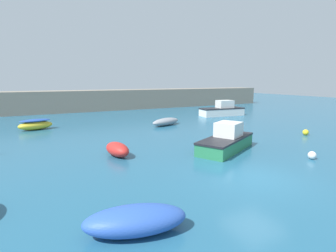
{
  "coord_description": "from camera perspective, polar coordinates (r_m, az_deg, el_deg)",
  "views": [
    {
      "loc": [
        -8.79,
        -8.33,
        4.44
      ],
      "look_at": [
        0.85,
        10.42,
        0.72
      ],
      "focal_mm": 28.0,
      "sensor_mm": 36.0,
      "label": 1
    }
  ],
  "objects": [
    {
      "name": "motorboat_with_cabin",
      "position": [
        33.78,
        11.75,
        3.4
      ],
      "size": [
        5.78,
        2.49,
        1.91
      ],
      "rotation": [
        0.0,
        0.0,
        3.04
      ],
      "color": "white",
      "rests_on": "ground_plane"
    },
    {
      "name": "harbor_breakwater",
      "position": [
        40.5,
        -14.66,
        5.47
      ],
      "size": [
        57.94,
        3.96,
        2.96
      ],
      "primitive_type": "cube",
      "color": "gray",
      "rests_on": "ground_plane"
    },
    {
      "name": "mooring_buoy_yellow",
      "position": [
        24.12,
        27.78,
        -1.22
      ],
      "size": [
        0.47,
        0.47,
        0.47
      ],
      "primitive_type": "sphere",
      "color": "yellow",
      "rests_on": "ground_plane"
    },
    {
      "name": "rowboat_with_red_cover",
      "position": [
        26.44,
        -26.89,
        0.3
      ],
      "size": [
        3.03,
        1.7,
        0.97
      ],
      "rotation": [
        0.0,
        0.0,
        3.34
      ],
      "color": "yellow",
      "rests_on": "ground_plane"
    },
    {
      "name": "motorboat_grey_hull",
      "position": [
        17.17,
        12.58,
        -3.12
      ],
      "size": [
        5.3,
        3.94,
        1.76
      ],
      "rotation": [
        0.0,
        0.0,
        3.62
      ],
      "color": "#287A4C",
      "rests_on": "ground_plane"
    },
    {
      "name": "ground_plane",
      "position": [
        12.94,
        18.43,
        -11.09
      ],
      "size": [
        120.0,
        120.0,
        0.2
      ],
      "primitive_type": "cube",
      "color": "#235B7A"
    },
    {
      "name": "rowboat_white_midwater",
      "position": [
        8.18,
        -7.1,
        -19.65
      ],
      "size": [
        3.27,
        2.03,
        0.81
      ],
      "rotation": [
        0.0,
        0.0,
        2.89
      ],
      "color": "#2D56B7",
      "rests_on": "ground_plane"
    },
    {
      "name": "mooring_buoy_white",
      "position": [
        17.04,
        28.86,
        -5.6
      ],
      "size": [
        0.45,
        0.45,
        0.45
      ],
      "primitive_type": "sphere",
      "color": "white",
      "rests_on": "ground_plane"
    },
    {
      "name": "fishing_dinghy_green",
      "position": [
        15.77,
        -10.96,
        -5.01
      ],
      "size": [
        1.39,
        2.31,
        0.82
      ],
      "rotation": [
        0.0,
        0.0,
        1.75
      ],
      "color": "red",
      "rests_on": "ground_plane"
    },
    {
      "name": "rowboat_blue_near",
      "position": [
        25.95,
        -0.49,
        0.95
      ],
      "size": [
        3.63,
        2.25,
        0.73
      ],
      "rotation": [
        0.0,
        0.0,
        3.49
      ],
      "color": "gray",
      "rests_on": "ground_plane"
    }
  ]
}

